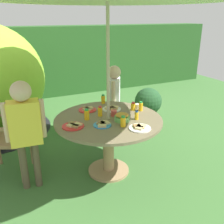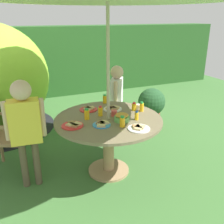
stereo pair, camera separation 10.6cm
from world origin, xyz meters
The scene contains 21 objects.
ground_plane centered at (0.00, 0.00, -0.01)m, with size 10.00×10.00×0.02m, color #3D6B33.
hedge_backdrop centered at (0.00, 3.69, 0.80)m, with size 9.00×0.70×1.60m, color #285623.
garden_table centered at (0.00, 0.00, 0.56)m, with size 1.25×1.25×0.71m.
potted_plant centered at (1.20, 0.99, 0.39)m, with size 0.46×0.46×0.68m.
child_in_white_shirt centered at (0.48, 0.85, 0.73)m, with size 0.29×0.35×1.15m.
child_in_yellow_shirt centered at (-0.91, 0.09, 0.79)m, with size 0.42×0.21×1.24m.
snack_bowl centered at (0.11, -0.13, 0.76)m, with size 0.17×0.17×0.09m.
plate_center_front centered at (0.16, 0.25, 0.73)m, with size 0.23×0.23×0.03m.
plate_mid_left centered at (-0.14, -0.16, 0.73)m, with size 0.20×0.20×0.03m.
plate_back_edge centered at (-0.13, 0.36, 0.73)m, with size 0.22×0.22×0.03m.
plate_near_left centered at (0.18, -0.40, 0.73)m, with size 0.24×0.24×0.03m.
plate_far_left centered at (-0.44, -0.05, 0.73)m, with size 0.24×0.24×0.03m.
juice_bottle_near_right centered at (0.47, 0.06, 0.77)m, with size 0.05×0.05×0.12m.
juice_bottle_far_right centered at (0.16, 0.52, 0.77)m, with size 0.05×0.05×0.12m.
juice_bottle_center_back centered at (-0.24, 0.08, 0.78)m, with size 0.06×0.06×0.13m.
juice_bottle_mid_right centered at (0.28, -0.16, 0.76)m, with size 0.04×0.04×0.11m.
juice_bottle_front_edge centered at (0.05, -0.27, 0.77)m, with size 0.06×0.06×0.12m.
juice_bottle_spot_a centered at (0.40, 0.12, 0.76)m, with size 0.06×0.06×0.11m.
juice_bottle_spot_b centered at (-0.05, 0.11, 0.77)m, with size 0.05×0.05×0.12m.
cup_near centered at (0.09, 0.05, 0.75)m, with size 0.07×0.07×0.07m, color #E04C47.
cup_far centered at (0.48, 0.15, 0.74)m, with size 0.07×0.07×0.06m, color white.
Camera 1 is at (-1.13, -2.48, 1.84)m, focal length 40.70 mm.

